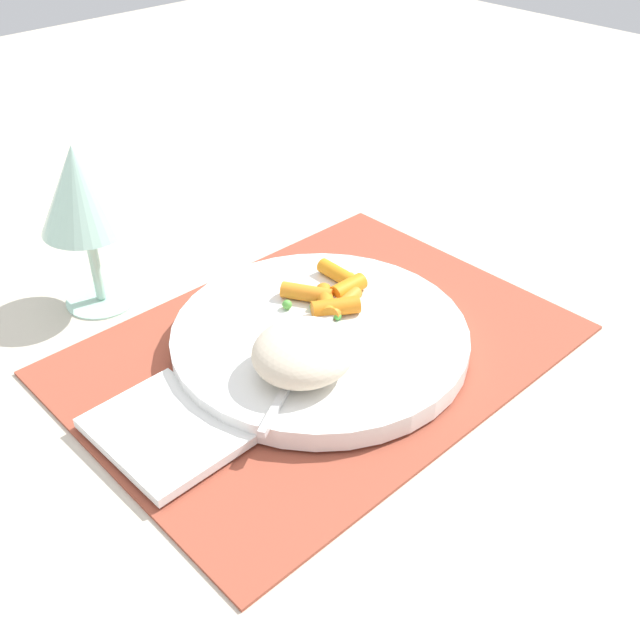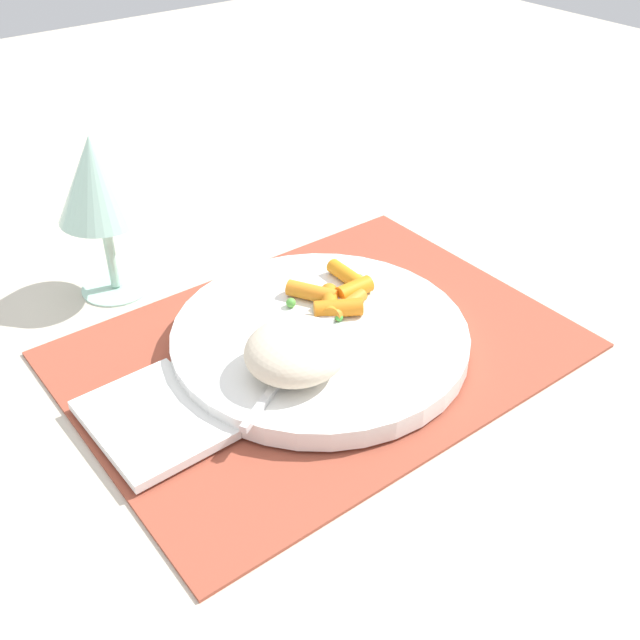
{
  "view_description": "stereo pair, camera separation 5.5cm",
  "coord_description": "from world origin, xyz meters",
  "views": [
    {
      "loc": [
        -0.36,
        -0.38,
        0.41
      ],
      "look_at": [
        0.0,
        0.0,
        0.03
      ],
      "focal_mm": 41.88,
      "sensor_mm": 36.0,
      "label": 1
    },
    {
      "loc": [
        -0.32,
        -0.42,
        0.41
      ],
      "look_at": [
        0.0,
        0.0,
        0.03
      ],
      "focal_mm": 41.88,
      "sensor_mm": 36.0,
      "label": 2
    }
  ],
  "objects": [
    {
      "name": "napkin",
      "position": [
        -0.16,
        0.0,
        0.01
      ],
      "size": [
        0.09,
        0.12,
        0.01
      ],
      "primitive_type": "cube",
      "rotation": [
        0.0,
        0.0,
        0.02
      ],
      "color": "white",
      "rests_on": "placemat"
    },
    {
      "name": "plate",
      "position": [
        0.0,
        0.0,
        0.02
      ],
      "size": [
        0.26,
        0.26,
        0.02
      ],
      "primitive_type": "cylinder",
      "color": "white",
      "rests_on": "placemat"
    },
    {
      "name": "carrot_portion",
      "position": [
        0.04,
        0.02,
        0.03
      ],
      "size": [
        0.07,
        0.08,
        0.02
      ],
      "color": "orange",
      "rests_on": "plate"
    },
    {
      "name": "placemat",
      "position": [
        0.0,
        0.0,
        0.0
      ],
      "size": [
        0.43,
        0.31,
        0.01
      ],
      "primitive_type": "cube",
      "color": "#9E4733",
      "rests_on": "ground_plane"
    },
    {
      "name": "pea_scatter",
      "position": [
        0.02,
        0.02,
        0.03
      ],
      "size": [
        0.09,
        0.08,
        0.01
      ],
      "color": "green",
      "rests_on": "plate"
    },
    {
      "name": "rice_mound",
      "position": [
        -0.05,
        -0.03,
        0.04
      ],
      "size": [
        0.09,
        0.08,
        0.04
      ],
      "primitive_type": "ellipsoid",
      "color": "beige",
      "rests_on": "plate"
    },
    {
      "name": "fork",
      "position": [
        -0.02,
        -0.01,
        0.03
      ],
      "size": [
        0.17,
        0.1,
        0.01
      ],
      "color": "silver",
      "rests_on": "plate"
    },
    {
      "name": "ground_plane",
      "position": [
        0.0,
        0.0,
        0.0
      ],
      "size": [
        2.4,
        2.4,
        0.0
      ],
      "primitive_type": "plane",
      "color": "beige"
    },
    {
      "name": "wine_glass",
      "position": [
        -0.1,
        0.21,
        0.12
      ],
      "size": [
        0.08,
        0.08,
        0.16
      ],
      "color": "#B2E0CC",
      "rests_on": "ground_plane"
    }
  ]
}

